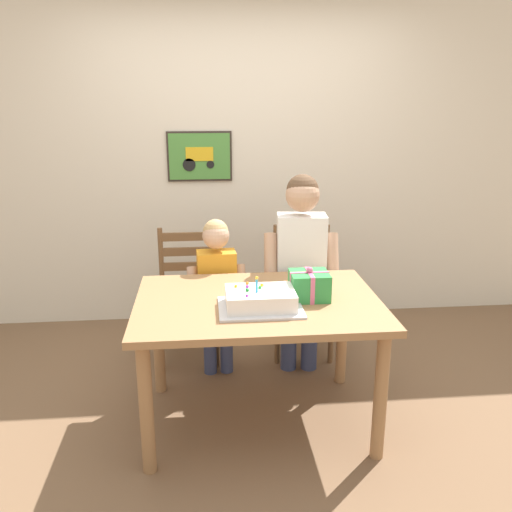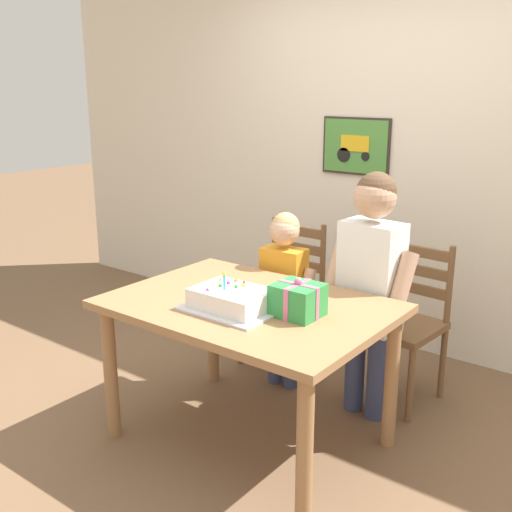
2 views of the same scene
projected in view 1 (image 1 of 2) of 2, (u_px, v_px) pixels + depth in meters
ground_plane at (258, 420)px, 3.20m from camera, size 20.00×20.00×0.00m
back_wall at (238, 164)px, 4.40m from camera, size 6.40×0.11×2.60m
dining_table at (258, 317)px, 3.02m from camera, size 1.34×0.95×0.76m
birthday_cake at (260, 300)px, 2.85m from camera, size 0.44×0.34×0.19m
gift_box_red_large at (309, 285)px, 3.00m from camera, size 0.22×0.20×0.19m
chair_left at (188, 294)px, 3.90m from camera, size 0.42×0.42×0.92m
chair_right at (302, 290)px, 3.98m from camera, size 0.45×0.45×0.92m
child_older at (301, 255)px, 3.57m from camera, size 0.51×0.29×1.36m
child_younger at (217, 282)px, 3.57m from camera, size 0.40×0.23×1.08m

